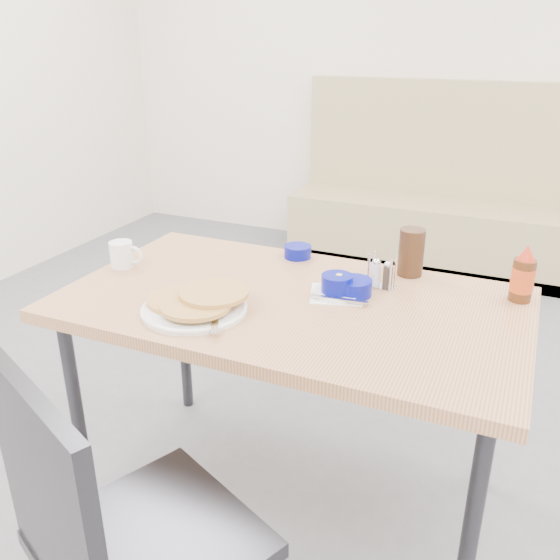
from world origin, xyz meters
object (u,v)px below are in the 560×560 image
at_px(syrup_bottle, 523,277).
at_px(dining_table, 291,317).
at_px(creamer_bowl, 298,252).
at_px(condiment_caddy, 382,276).
at_px(booth_bench, 432,213).
at_px(amber_tumbler, 411,252).
at_px(grits_setting, 337,286).
at_px(coffee_mug, 123,254).
at_px(diner_chair, 113,532).
at_px(pancake_plate, 196,304).
at_px(butter_bowl, 354,287).

bearing_deg(syrup_bottle, dining_table, -157.18).
relative_size(creamer_bowl, condiment_caddy, 0.90).
distance_m(booth_bench, amber_tumbler, 2.27).
xyz_separation_m(grits_setting, creamer_bowl, (-0.24, 0.26, -0.01)).
distance_m(amber_tumbler, syrup_bottle, 0.36).
bearing_deg(grits_setting, condiment_caddy, 47.64).
xyz_separation_m(booth_bench, amber_tumbler, (0.29, -2.19, 0.49)).
xyz_separation_m(coffee_mug, creamer_bowl, (0.52, 0.33, -0.02)).
bearing_deg(diner_chair, syrup_bottle, 81.62).
bearing_deg(grits_setting, creamer_bowl, 132.49).
bearing_deg(diner_chair, coffee_mug, 149.62).
height_order(booth_bench, dining_table, booth_bench).
distance_m(pancake_plate, amber_tumbler, 0.74).
bearing_deg(grits_setting, amber_tumbler, 56.64).
relative_size(condiment_caddy, syrup_bottle, 0.61).
bearing_deg(amber_tumbler, booth_bench, 97.49).
bearing_deg(dining_table, syrup_bottle, 22.82).
relative_size(creamer_bowl, syrup_bottle, 0.55).
xyz_separation_m(dining_table, condiment_caddy, (0.23, 0.20, 0.10)).
xyz_separation_m(pancake_plate, butter_bowl, (0.39, 0.30, 0.00)).
bearing_deg(butter_bowl, coffee_mug, -173.21).
bearing_deg(amber_tumbler, pancake_plate, -133.73).
bearing_deg(syrup_bottle, coffee_mug, -168.52).
bearing_deg(pancake_plate, grits_setting, 38.95).
relative_size(diner_chair, pancake_plate, 3.09).
xyz_separation_m(dining_table, syrup_bottle, (0.64, 0.27, 0.14)).
bearing_deg(creamer_bowl, grits_setting, -47.51).
xyz_separation_m(coffee_mug, syrup_bottle, (1.28, 0.26, 0.03)).
bearing_deg(butter_bowl, creamer_bowl, 140.49).
xyz_separation_m(booth_bench, butter_bowl, (0.17, -2.43, 0.43)).
relative_size(dining_table, butter_bowl, 12.59).
height_order(dining_table, diner_chair, diner_chair).
bearing_deg(coffee_mug, syrup_bottle, 11.48).
relative_size(diner_chair, amber_tumbler, 6.03).
relative_size(grits_setting, condiment_caddy, 2.00).
bearing_deg(amber_tumbler, condiment_caddy, -113.73).
relative_size(pancake_plate, butter_bowl, 2.78).
bearing_deg(pancake_plate, amber_tumbler, 46.27).
distance_m(booth_bench, diner_chair, 3.35).
bearing_deg(pancake_plate, butter_bowl, 37.59).
bearing_deg(butter_bowl, grits_setting, -153.66).
bearing_deg(coffee_mug, condiment_caddy, 12.50).
xyz_separation_m(diner_chair, coffee_mug, (-0.58, 0.82, 0.25)).
distance_m(creamer_bowl, amber_tumbler, 0.41).
relative_size(dining_table, syrup_bottle, 7.92).
distance_m(booth_bench, butter_bowl, 2.47).
distance_m(diner_chair, creamer_bowl, 1.17).
bearing_deg(syrup_bottle, amber_tumbler, 168.62).
bearing_deg(condiment_caddy, syrup_bottle, 20.45).
xyz_separation_m(diner_chair, butter_bowl, (0.23, 0.92, 0.23)).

